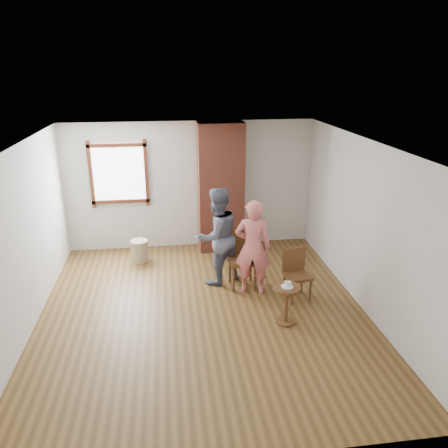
{
  "coord_description": "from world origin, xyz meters",
  "views": [
    {
      "loc": [
        -0.48,
        -5.9,
        3.62
      ],
      "look_at": [
        0.43,
        0.8,
        1.15
      ],
      "focal_mm": 35.0,
      "sensor_mm": 36.0,
      "label": 1
    }
  ],
  "objects_px": {
    "stoneware_crock": "(140,251)",
    "man": "(217,236)",
    "person_pink": "(253,248)",
    "dining_chair_left": "(242,255)",
    "dining_chair_right": "(296,271)",
    "side_table": "(287,299)"
  },
  "relations": [
    {
      "from": "person_pink",
      "to": "dining_chair_left",
      "type": "bearing_deg",
      "value": -51.74
    },
    {
      "from": "side_table",
      "to": "person_pink",
      "type": "xyz_separation_m",
      "value": [
        -0.32,
        0.99,
        0.41
      ]
    },
    {
      "from": "stoneware_crock",
      "to": "dining_chair_right",
      "type": "distance_m",
      "value": 3.16
    },
    {
      "from": "man",
      "to": "side_table",
      "type": "bearing_deg",
      "value": 91.24
    },
    {
      "from": "side_table",
      "to": "man",
      "type": "xyz_separation_m",
      "value": [
        -0.85,
        1.45,
        0.46
      ]
    },
    {
      "from": "stoneware_crock",
      "to": "man",
      "type": "height_order",
      "value": "man"
    },
    {
      "from": "stoneware_crock",
      "to": "man",
      "type": "relative_size",
      "value": 0.25
    },
    {
      "from": "person_pink",
      "to": "dining_chair_right",
      "type": "bearing_deg",
      "value": 172.79
    },
    {
      "from": "side_table",
      "to": "person_pink",
      "type": "bearing_deg",
      "value": 107.74
    },
    {
      "from": "side_table",
      "to": "man",
      "type": "height_order",
      "value": "man"
    },
    {
      "from": "dining_chair_right",
      "to": "person_pink",
      "type": "relative_size",
      "value": 0.52
    },
    {
      "from": "dining_chair_right",
      "to": "man",
      "type": "height_order",
      "value": "man"
    },
    {
      "from": "stoneware_crock",
      "to": "person_pink",
      "type": "relative_size",
      "value": 0.27
    },
    {
      "from": "stoneware_crock",
      "to": "dining_chair_left",
      "type": "relative_size",
      "value": 0.44
    },
    {
      "from": "stoneware_crock",
      "to": "man",
      "type": "xyz_separation_m",
      "value": [
        1.4,
        -1.05,
        0.64
      ]
    },
    {
      "from": "dining_chair_right",
      "to": "side_table",
      "type": "relative_size",
      "value": 1.4
    },
    {
      "from": "man",
      "to": "person_pink",
      "type": "distance_m",
      "value": 0.7
    },
    {
      "from": "dining_chair_left",
      "to": "side_table",
      "type": "distance_m",
      "value": 1.37
    },
    {
      "from": "stoneware_crock",
      "to": "dining_chair_left",
      "type": "height_order",
      "value": "dining_chair_left"
    },
    {
      "from": "stoneware_crock",
      "to": "man",
      "type": "bearing_deg",
      "value": -36.86
    },
    {
      "from": "stoneware_crock",
      "to": "dining_chair_right",
      "type": "relative_size",
      "value": 0.51
    },
    {
      "from": "stoneware_crock",
      "to": "dining_chair_left",
      "type": "bearing_deg",
      "value": -33.94
    }
  ]
}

